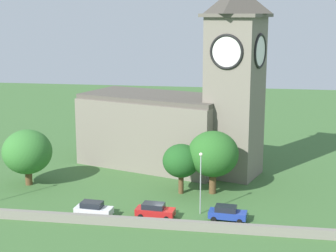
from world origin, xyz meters
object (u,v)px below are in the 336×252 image
(tree_by_tower, at_px, (27,152))
(tree_churchyard, at_px, (213,154))
(car_red, at_px, (155,210))
(streetlamp_west_mid, at_px, (201,174))
(car_white, at_px, (93,209))
(car_blue, at_px, (227,213))
(tree_riverside_west, at_px, (181,161))
(church, at_px, (180,115))

(tree_by_tower, bearing_deg, tree_churchyard, 0.99)
(car_red, bearing_deg, streetlamp_west_mid, 21.64)
(car_white, xyz_separation_m, car_red, (7.48, 0.89, -0.04))
(car_blue, relative_size, tree_riverside_west, 0.67)
(car_red, xyz_separation_m, streetlamp_west_mid, (5.34, 2.12, 4.24))
(church, relative_size, car_red, 6.41)
(streetlamp_west_mid, height_order, tree_by_tower, tree_by_tower)
(tree_churchyard, bearing_deg, tree_by_tower, -179.01)
(tree_riverside_west, bearing_deg, tree_by_tower, 179.43)
(church, xyz_separation_m, tree_riverside_west, (1.91, -12.43, -3.97))
(car_red, height_order, car_blue, car_red)
(tree_by_tower, bearing_deg, streetlamp_west_mid, -16.07)
(church, xyz_separation_m, car_white, (-7.52, -22.62, -7.64))
(car_blue, xyz_separation_m, tree_by_tower, (-29.10, 8.98, 3.99))
(streetlamp_west_mid, bearing_deg, tree_riverside_west, 115.23)
(car_blue, distance_m, tree_churchyard, 10.83)
(streetlamp_west_mid, distance_m, tree_riverside_west, 7.96)
(tree_churchyard, bearing_deg, tree_riverside_west, -171.02)
(church, distance_m, tree_riverside_west, 13.19)
(car_white, xyz_separation_m, tree_by_tower, (-12.87, 10.41, 3.94))
(church, xyz_separation_m, car_blue, (8.70, -21.19, -7.68))
(tree_by_tower, height_order, tree_riverside_west, tree_by_tower)
(car_red, xyz_separation_m, tree_riverside_west, (1.95, 9.30, 3.70))
(car_red, xyz_separation_m, tree_by_tower, (-20.36, 9.52, 3.98))
(tree_riverside_west, bearing_deg, tree_churchyard, 8.98)
(tree_churchyard, bearing_deg, car_blue, -75.18)
(streetlamp_west_mid, bearing_deg, car_white, -166.79)
(tree_churchyard, bearing_deg, church, 117.84)
(tree_by_tower, distance_m, tree_churchyard, 26.62)
(car_white, bearing_deg, tree_by_tower, 141.03)
(church, height_order, tree_riverside_west, church)
(car_blue, bearing_deg, car_red, -176.46)
(car_red, relative_size, tree_churchyard, 0.55)
(tree_riverside_west, bearing_deg, car_red, -101.86)
(car_blue, distance_m, streetlamp_west_mid, 5.67)
(tree_by_tower, relative_size, tree_churchyard, 0.93)
(church, bearing_deg, tree_by_tower, -149.09)
(tree_churchyard, bearing_deg, car_white, -141.64)
(tree_by_tower, height_order, tree_churchyard, tree_churchyard)
(car_white, distance_m, tree_churchyard, 18.12)
(car_blue, relative_size, tree_by_tower, 0.57)
(car_white, distance_m, tree_by_tower, 17.02)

